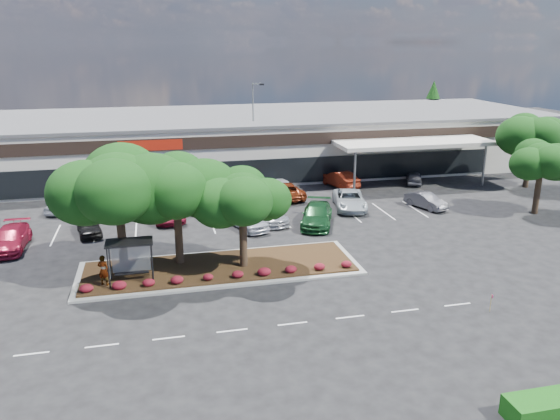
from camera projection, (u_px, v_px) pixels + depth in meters
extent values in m
plane|color=black|center=(263.00, 293.00, 32.19)|extent=(160.00, 160.00, 0.00)
cube|color=silver|center=(204.00, 143.00, 62.95)|extent=(80.00, 20.00, 6.00)
cube|color=#555558|center=(203.00, 116.00, 62.04)|extent=(80.40, 20.40, 0.30)
cube|color=black|center=(214.00, 143.00, 53.07)|extent=(80.00, 0.25, 1.20)
cube|color=black|center=(215.00, 175.00, 54.01)|extent=(60.00, 0.18, 2.60)
cube|color=#A91B0C|center=(150.00, 145.00, 51.70)|extent=(6.00, 0.12, 1.00)
cube|color=silver|center=(414.00, 143.00, 55.25)|extent=(16.00, 5.00, 0.40)
cylinder|color=gray|center=(355.00, 173.00, 52.54)|extent=(0.24, 0.24, 4.20)
cylinder|color=gray|center=(484.00, 166.00, 55.58)|extent=(0.24, 0.24, 4.20)
cube|color=#999A95|center=(220.00, 268.00, 35.46)|extent=(18.00, 6.00, 0.15)
cube|color=#432F18|center=(220.00, 267.00, 35.42)|extent=(17.20, 5.20, 0.12)
cube|color=silver|center=(31.00, 354.00, 25.86)|extent=(1.60, 0.12, 0.01)
cube|color=silver|center=(102.00, 346.00, 26.55)|extent=(1.60, 0.12, 0.01)
cube|color=silver|center=(169.00, 338.00, 27.25)|extent=(1.60, 0.12, 0.01)
cube|color=silver|center=(232.00, 331.00, 27.94)|extent=(1.60, 0.12, 0.01)
cube|color=silver|center=(293.00, 324.00, 28.64)|extent=(1.60, 0.12, 0.01)
cube|color=silver|center=(350.00, 317.00, 29.33)|extent=(1.60, 0.12, 0.01)
cube|color=silver|center=(405.00, 311.00, 30.03)|extent=(1.60, 0.12, 0.01)
cube|color=silver|center=(457.00, 304.00, 30.72)|extent=(1.60, 0.12, 0.01)
cube|color=silver|center=(13.00, 238.00, 41.17)|extent=(0.12, 5.00, 0.01)
cube|color=silver|center=(56.00, 235.00, 41.82)|extent=(0.12, 5.00, 0.01)
cube|color=silver|center=(96.00, 232.00, 42.47)|extent=(0.12, 5.00, 0.01)
cube|color=silver|center=(136.00, 229.00, 43.12)|extent=(0.12, 5.00, 0.01)
cube|color=silver|center=(175.00, 226.00, 43.77)|extent=(0.12, 5.00, 0.01)
cube|color=silver|center=(212.00, 224.00, 44.43)|extent=(0.12, 5.00, 0.01)
cube|color=silver|center=(248.00, 221.00, 45.08)|extent=(0.12, 5.00, 0.01)
cube|color=silver|center=(283.00, 218.00, 45.73)|extent=(0.12, 5.00, 0.01)
cube|color=silver|center=(318.00, 216.00, 46.38)|extent=(0.12, 5.00, 0.01)
cube|color=silver|center=(351.00, 214.00, 47.03)|extent=(0.12, 5.00, 0.01)
cube|color=silver|center=(383.00, 211.00, 47.68)|extent=(0.12, 5.00, 0.01)
cube|color=silver|center=(415.00, 209.00, 48.33)|extent=(0.12, 5.00, 0.01)
cylinder|color=black|center=(110.00, 260.00, 33.06)|extent=(0.08, 0.08, 2.50)
cylinder|color=black|center=(152.00, 257.00, 33.60)|extent=(0.08, 0.08, 2.50)
cylinder|color=black|center=(108.00, 268.00, 31.85)|extent=(0.08, 0.08, 2.50)
cylinder|color=black|center=(152.00, 265.00, 32.39)|extent=(0.08, 0.08, 2.50)
cube|color=black|center=(129.00, 242.00, 32.34)|extent=(2.75, 1.55, 0.10)
cube|color=silver|center=(131.00, 256.00, 33.29)|extent=(2.30, 0.03, 2.00)
cube|color=black|center=(132.00, 273.00, 33.19)|extent=(2.00, 0.35, 0.06)
cone|color=black|center=(432.00, 112.00, 79.20)|extent=(3.96, 3.96, 9.00)
imported|color=#594C47|center=(103.00, 270.00, 32.35)|extent=(0.81, 0.69, 1.89)
cube|color=#999A95|center=(254.00, 177.00, 58.99)|extent=(0.50, 0.50, 0.40)
cylinder|color=gray|center=(253.00, 130.00, 57.48)|extent=(0.14, 0.14, 9.81)
cube|color=gray|center=(257.00, 84.00, 56.04)|extent=(0.92, 0.50, 0.14)
cube|color=black|center=(262.00, 85.00, 56.02)|extent=(0.52, 0.43, 0.18)
cube|color=tan|center=(491.00, 303.00, 29.81)|extent=(0.03, 0.03, 0.99)
cube|color=#E73C81|center=(492.00, 296.00, 29.70)|extent=(0.02, 0.14, 0.18)
imported|color=maroon|center=(10.00, 239.00, 38.80)|extent=(2.22, 5.34, 1.54)
imported|color=black|center=(89.00, 225.00, 41.83)|extent=(2.40, 4.36, 1.40)
imported|color=maroon|center=(168.00, 212.00, 45.15)|extent=(2.92, 5.43, 1.45)
imported|color=silver|center=(248.00, 219.00, 43.07)|extent=(3.09, 5.00, 1.59)
imported|color=#9EA1AA|center=(268.00, 213.00, 44.69)|extent=(3.09, 5.34, 1.46)
imported|color=#184822|center=(317.00, 215.00, 43.93)|extent=(4.20, 6.17, 1.66)
imported|color=silver|center=(350.00, 200.00, 48.28)|extent=(3.80, 6.13, 1.58)
imported|color=#4D4D53|center=(426.00, 201.00, 48.48)|extent=(2.76, 4.33, 1.35)
imported|color=silver|center=(60.00, 204.00, 47.33)|extent=(2.44, 4.21, 1.35)
imported|color=navy|center=(169.00, 195.00, 49.71)|extent=(2.61, 5.31, 1.68)
imported|color=#0F0E57|center=(192.00, 192.00, 51.05)|extent=(2.74, 4.46, 1.42)
imported|color=#55545A|center=(199.00, 201.00, 47.82)|extent=(2.27, 4.92, 1.63)
imported|color=#66210C|center=(284.00, 190.00, 51.49)|extent=(3.36, 5.76, 1.51)
imported|color=#AFB7BC|center=(279.00, 185.00, 53.50)|extent=(2.65, 4.57, 1.46)
imported|color=maroon|center=(339.00, 179.00, 55.56)|extent=(3.05, 5.24, 1.63)
imported|color=#5B5B63|center=(414.00, 178.00, 56.76)|extent=(3.06, 4.18, 1.32)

